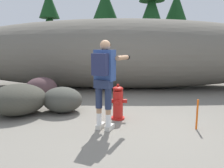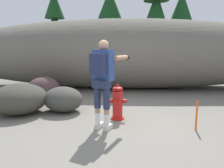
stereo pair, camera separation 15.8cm
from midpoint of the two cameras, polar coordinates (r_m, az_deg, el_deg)
The scene contains 13 objects.
ground_plane at distance 4.62m, azimuth 3.66°, elevation -10.82°, with size 56.00×56.00×0.04m, color slate.
dirt_embankment at distance 8.68m, azimuth 3.55°, elevation 7.95°, with size 15.28×3.20×2.72m, color #666056.
fire_hydrant at distance 4.84m, azimuth 2.40°, elevation -5.08°, with size 0.40×0.35×0.80m.
utility_worker at distance 4.12m, azimuth -1.21°, elevation 2.75°, with size 0.74×1.04×1.73m.
boulder_large at distance 5.66m, azimuth -22.55°, elevation -3.63°, with size 1.32×1.23×0.74m, color #3D3C33.
boulder_mid at distance 5.54m, azimuth -12.02°, elevation -3.96°, with size 1.02×0.88×0.63m, color #404139.
boulder_small at distance 7.04m, azimuth -16.99°, elevation -1.02°, with size 0.96×0.79×0.71m, color #51383C.
boulder_outlier at distance 6.19m, azimuth -26.40°, elevation -4.26°, with size 0.53×0.46×0.44m, color #3F3E33.
pine_tree_far_left at distance 15.29m, azimuth -14.57°, elevation 15.26°, with size 2.00×2.00×5.33m.
pine_tree_left at distance 14.14m, azimuth -0.25°, elevation 14.70°, with size 2.56×2.56×5.28m.
pine_tree_center at distance 13.04m, azimuth 11.93°, elevation 18.79°, with size 2.19×2.19×6.80m.
pine_tree_right at distance 16.01m, azimuth 17.96°, elevation 13.69°, with size 2.44×2.44×5.42m.
survey_stake at distance 4.53m, azimuth 22.41°, elevation -7.68°, with size 0.04×0.04×0.60m, color #E55914.
Camera 2 is at (0.03, -4.34, 1.58)m, focal length 34.56 mm.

